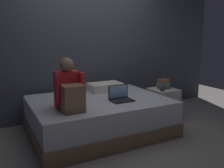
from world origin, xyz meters
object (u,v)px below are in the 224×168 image
object	(u,v)px
laptop	(120,97)
clothes_pile	(114,86)
bed	(99,116)
pillow	(105,87)
mug	(162,89)
nightstand	(163,103)
book_stack	(163,84)
person_sitting	(69,90)

from	to	relation	value
laptop	clothes_pile	xyz separation A→B (m)	(0.25, 0.68, 0.01)
bed	pillow	distance (m)	0.65
mug	clothes_pile	world-z (taller)	clothes_pile
pillow	clothes_pile	xyz separation A→B (m)	(0.16, -0.01, -0.00)
nightstand	laptop	world-z (taller)	laptop
book_stack	mug	bearing A→B (deg)	-134.99
bed	person_sitting	world-z (taller)	person_sitting
bed	mug	distance (m)	1.21
nightstand	pillow	world-z (taller)	pillow
laptop	pillow	size ratio (longest dim) A/B	0.57
nightstand	pillow	bearing A→B (deg)	159.68
laptop	book_stack	world-z (taller)	laptop
pillow	laptop	bearing A→B (deg)	-97.02
nightstand	clothes_pile	distance (m)	0.94
mug	pillow	bearing A→B (deg)	150.35
nightstand	person_sitting	world-z (taller)	person_sitting
bed	pillow	xyz separation A→B (m)	(0.33, 0.45, 0.33)
laptop	book_stack	distance (m)	1.12
nightstand	pillow	distance (m)	1.09
person_sitting	pillow	bearing A→B (deg)	40.55
person_sitting	clothes_pile	world-z (taller)	person_sitting
mug	nightstand	bearing A→B (deg)	42.69
person_sitting	clothes_pile	xyz separation A→B (m)	(1.03, 0.74, -0.19)
bed	book_stack	distance (m)	1.36
laptop	mug	distance (m)	0.95
book_stack	bed	bearing A→B (deg)	-175.15
laptop	mug	size ratio (longest dim) A/B	3.56
bed	clothes_pile	distance (m)	0.74
book_stack	mug	xyz separation A→B (m)	(-0.14, -0.14, -0.03)
person_sitting	book_stack	xyz separation A→B (m)	(1.85, 0.40, -0.17)
bed	nightstand	size ratio (longest dim) A/B	3.81
laptop	bed	bearing A→B (deg)	136.03
bed	nightstand	distance (m)	1.30
pillow	book_stack	xyz separation A→B (m)	(0.99, -0.34, 0.01)
mug	book_stack	bearing A→B (deg)	45.01
pillow	mug	xyz separation A→B (m)	(0.84, -0.48, -0.02)
laptop	book_stack	size ratio (longest dim) A/B	1.52
person_sitting	clothes_pile	size ratio (longest dim) A/B	1.65
laptop	pillow	world-z (taller)	laptop
pillow	clothes_pile	size ratio (longest dim) A/B	1.41
bed	book_stack	size ratio (longest dim) A/B	9.50
nightstand	laptop	xyz separation A→B (m)	(-1.06, -0.32, 0.32)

